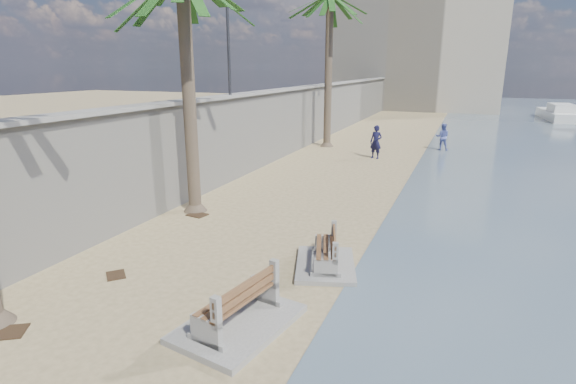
% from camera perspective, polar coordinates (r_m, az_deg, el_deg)
% --- Properties ---
extents(ground_plane, '(140.00, 140.00, 0.00)m').
position_cam_1_polar(ground_plane, '(7.89, -17.08, -21.97)').
color(ground_plane, tan).
extents(seawall, '(0.45, 70.00, 3.50)m').
position_cam_1_polar(seawall, '(26.61, 1.08, 9.18)').
color(seawall, gray).
rests_on(seawall, ground_plane).
extents(wall_cap, '(0.80, 70.00, 0.12)m').
position_cam_1_polar(wall_cap, '(26.47, 1.10, 13.06)').
color(wall_cap, gray).
rests_on(wall_cap, seawall).
extents(end_building, '(18.00, 12.00, 14.00)m').
position_cam_1_polar(end_building, '(57.10, 16.43, 17.29)').
color(end_building, '#B7AA93').
rests_on(end_building, ground_plane).
extents(bench_near, '(1.95, 2.37, 0.86)m').
position_cam_1_polar(bench_near, '(11.03, 4.81, -7.69)').
color(bench_near, gray).
rests_on(bench_near, ground_plane).
extents(bench_far, '(2.02, 2.63, 0.99)m').
position_cam_1_polar(bench_far, '(8.66, -6.37, -14.21)').
color(bench_far, gray).
rests_on(bench_far, ground_plane).
extents(streetlight, '(0.28, 0.28, 5.12)m').
position_cam_1_polar(streetlight, '(19.23, -7.69, 21.20)').
color(streetlight, '#2D2D33').
rests_on(streetlight, wall_cap).
extents(person_a, '(0.83, 0.66, 2.03)m').
position_cam_1_polar(person_a, '(24.37, 11.12, 6.56)').
color(person_a, '#121233').
rests_on(person_a, ground_plane).
extents(person_b, '(0.89, 0.71, 1.73)m').
position_cam_1_polar(person_b, '(27.93, 19.03, 6.81)').
color(person_b, '#525DAA').
rests_on(person_b, ground_plane).
extents(yacht_far, '(2.83, 8.25, 1.50)m').
position_cam_1_polar(yacht_far, '(49.26, 31.05, 8.31)').
color(yacht_far, silver).
rests_on(yacht_far, bay_water).
extents(debris_b, '(0.78, 0.74, 0.03)m').
position_cam_1_polar(debris_b, '(10.08, -32.02, -14.87)').
color(debris_b, '#382616').
rests_on(debris_b, ground_plane).
extents(debris_c, '(0.68, 0.58, 0.03)m').
position_cam_1_polar(debris_c, '(15.14, -11.45, -2.85)').
color(debris_c, '#382616').
rests_on(debris_c, ground_plane).
extents(debris_d, '(0.65, 0.64, 0.03)m').
position_cam_1_polar(debris_d, '(11.44, -21.01, -9.82)').
color(debris_d, '#382616').
rests_on(debris_d, ground_plane).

